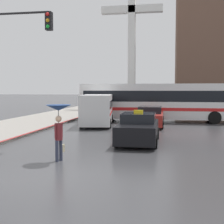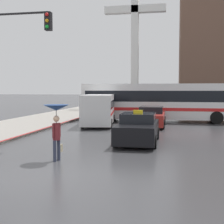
{
  "view_description": "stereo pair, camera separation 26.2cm",
  "coord_description": "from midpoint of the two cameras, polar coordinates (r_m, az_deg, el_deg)",
  "views": [
    {
      "loc": [
        3.4,
        -8.26,
        2.56
      ],
      "look_at": [
        0.63,
        7.66,
        1.4
      ],
      "focal_mm": 50.0,
      "sensor_mm": 36.0,
      "label": 1
    },
    {
      "loc": [
        3.66,
        -8.21,
        2.56
      ],
      "look_at": [
        0.63,
        7.66,
        1.4
      ],
      "focal_mm": 50.0,
      "sensor_mm": 36.0,
      "label": 2
    }
  ],
  "objects": [
    {
      "name": "ambulance_van",
      "position": [
        22.45,
        -3.02,
        0.69
      ],
      "size": [
        2.73,
        5.69,
        2.2
      ],
      "rotation": [
        0.0,
        0.0,
        3.28
      ],
      "color": "silver",
      "rests_on": "ground_plane"
    },
    {
      "name": "traffic_light",
      "position": [
        15.12,
        -18.57,
        10.52
      ],
      "size": [
        3.28,
        0.38,
        6.27
      ],
      "color": "black",
      "rests_on": "ground_plane"
    },
    {
      "name": "monument_cross",
      "position": [
        41.13,
        3.46,
        14.56
      ],
      "size": [
        7.78,
        0.9,
        17.68
      ],
      "color": "white",
      "rests_on": "ground_plane"
    },
    {
      "name": "building_tower_near",
      "position": [
        53.7,
        18.69,
        16.55
      ],
      "size": [
        12.79,
        8.58,
        28.65
      ],
      "color": "brown",
      "rests_on": "ground_plane"
    },
    {
      "name": "city_bus",
      "position": [
        25.32,
        7.99,
        2.08
      ],
      "size": [
        12.26,
        2.72,
        3.02
      ],
      "rotation": [
        0.0,
        0.0,
        -1.57
      ],
      "color": "silver",
      "rests_on": "ground_plane"
    },
    {
      "name": "ground_plane",
      "position": [
        9.32,
        -13.09,
        -11.94
      ],
      "size": [
        300.0,
        300.0,
        0.0
      ],
      "primitive_type": "plane",
      "color": "#38383A"
    },
    {
      "name": "sedan_red",
      "position": [
        22.02,
        6.61,
        -0.91
      ],
      "size": [
        1.91,
        4.58,
        1.38
      ],
      "rotation": [
        0.0,
        0.0,
        3.14
      ],
      "color": "maroon",
      "rests_on": "ground_plane"
    },
    {
      "name": "taxi",
      "position": [
        15.12,
        4.35,
        -3.09
      ],
      "size": [
        1.91,
        4.29,
        1.58
      ],
      "rotation": [
        0.0,
        0.0,
        3.14
      ],
      "color": "black",
      "rests_on": "ground_plane"
    },
    {
      "name": "pedestrian_with_umbrella",
      "position": [
        11.26,
        -10.41,
        -0.98
      ],
      "size": [
        0.91,
        0.91,
        2.02
      ],
      "rotation": [
        0.0,
        0.0,
        1.24
      ],
      "color": "#2D3347",
      "rests_on": "ground_plane"
    }
  ]
}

